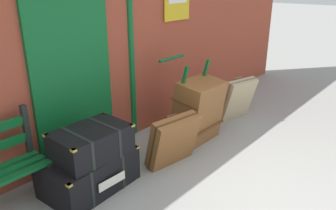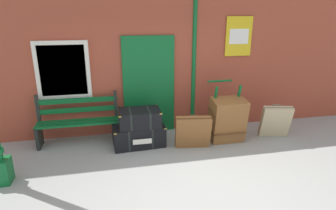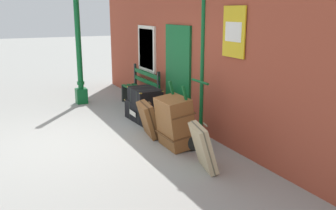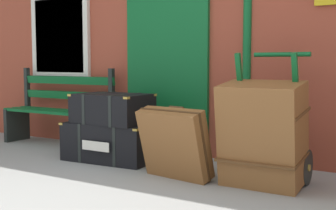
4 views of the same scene
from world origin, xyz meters
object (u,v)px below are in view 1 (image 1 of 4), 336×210
steamer_trunk_middle (91,142)px  large_brown_trunk (198,110)px  steamer_trunk_base (89,171)px  suitcase_beige (173,140)px  porters_trolley (188,119)px  suitcase_umber (238,99)px

steamer_trunk_middle → large_brown_trunk: 1.78m
steamer_trunk_base → suitcase_beige: 1.10m
porters_trolley → suitcase_umber: 1.10m
large_brown_trunk → steamer_trunk_middle: bearing=174.7°
large_brown_trunk → suitcase_beige: size_ratio=1.30×
large_brown_trunk → suitcase_beige: bearing=-167.1°
porters_trolley → steamer_trunk_middle: bearing=-179.5°
steamer_trunk_middle → porters_trolley: size_ratio=0.69×
steamer_trunk_base → steamer_trunk_middle: size_ratio=1.29×
porters_trolley → steamer_trunk_base: bearing=178.9°
suitcase_umber → suitcase_beige: (-1.84, -0.12, -0.03)m
large_brown_trunk → steamer_trunk_base: bearing=173.2°
large_brown_trunk → suitcase_umber: (1.07, -0.06, -0.10)m
steamer_trunk_middle → suitcase_beige: size_ratio=1.13×
large_brown_trunk → suitcase_umber: size_ratio=1.27×
steamer_trunk_middle → porters_trolley: (1.77, 0.01, -0.31)m
steamer_trunk_base → large_brown_trunk: size_ratio=1.13×
porters_trolley → suitcase_umber: porters_trolley is taller
porters_trolley → large_brown_trunk: porters_trolley is taller
suitcase_beige → steamer_trunk_middle: bearing=160.9°
porters_trolley → suitcase_beige: size_ratio=1.64×
steamer_trunk_base → steamer_trunk_middle: 0.37m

